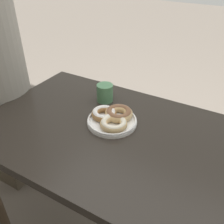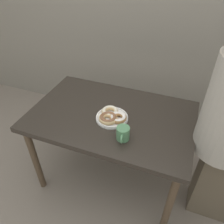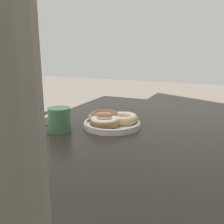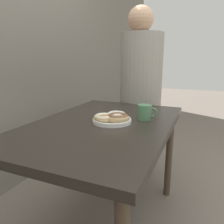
% 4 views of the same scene
% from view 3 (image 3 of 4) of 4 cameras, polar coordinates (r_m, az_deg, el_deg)
% --- Properties ---
extents(dining_table, '(1.15, 0.75, 0.70)m').
position_cam_3_polar(dining_table, '(1.01, 3.03, -7.58)').
color(dining_table, '#28231E').
rests_on(dining_table, ground_plane).
extents(donut_plate, '(0.24, 0.24, 0.05)m').
position_cam_3_polar(donut_plate, '(0.98, -0.29, -1.86)').
color(donut_plate, white).
rests_on(donut_plate, dining_table).
extents(coffee_mug, '(0.08, 0.12, 0.09)m').
position_cam_3_polar(coffee_mug, '(0.94, -12.08, -1.66)').
color(coffee_mug, '#4C7F56').
rests_on(coffee_mug, dining_table).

